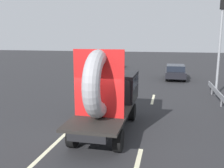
% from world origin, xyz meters
% --- Properties ---
extents(ground_plane, '(120.00, 120.00, 0.00)m').
position_xyz_m(ground_plane, '(0.00, 0.00, 0.00)').
color(ground_plane, '#28282B').
extents(flatbed_truck, '(2.02, 5.60, 3.55)m').
position_xyz_m(flatbed_truck, '(0.38, 1.23, 1.65)').
color(flatbed_truck, black).
rests_on(flatbed_truck, ground_plane).
extents(distant_sedan, '(1.81, 4.23, 1.38)m').
position_xyz_m(distant_sedan, '(3.62, 15.12, 0.74)').
color(distant_sedan, black).
rests_on(distant_sedan, ground_plane).
extents(traffic_light, '(0.42, 0.36, 6.68)m').
position_xyz_m(traffic_light, '(6.21, 8.89, 4.29)').
color(traffic_light, gray).
rests_on(traffic_light, ground_plane).
extents(lane_dash_left_near, '(0.16, 2.94, 0.01)m').
position_xyz_m(lane_dash_left_near, '(-1.23, -1.39, 0.00)').
color(lane_dash_left_near, beige).
rests_on(lane_dash_left_near, ground_plane).
extents(lane_dash_left_far, '(0.16, 2.12, 0.01)m').
position_xyz_m(lane_dash_left_far, '(-1.23, 6.35, 0.00)').
color(lane_dash_left_far, beige).
rests_on(lane_dash_left_far, ground_plane).
extents(lane_dash_right_near, '(0.16, 2.00, 0.01)m').
position_xyz_m(lane_dash_right_near, '(2.00, -1.69, 0.00)').
color(lane_dash_right_near, beige).
rests_on(lane_dash_right_near, ground_plane).
extents(lane_dash_right_far, '(0.16, 2.60, 0.01)m').
position_xyz_m(lane_dash_right_far, '(2.00, 6.76, 0.00)').
color(lane_dash_right_far, beige).
rests_on(lane_dash_right_far, ground_plane).
extents(oncoming_car, '(1.79, 4.19, 1.37)m').
position_xyz_m(oncoming_car, '(-4.08, 21.87, 0.73)').
color(oncoming_car, black).
rests_on(oncoming_car, ground_plane).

